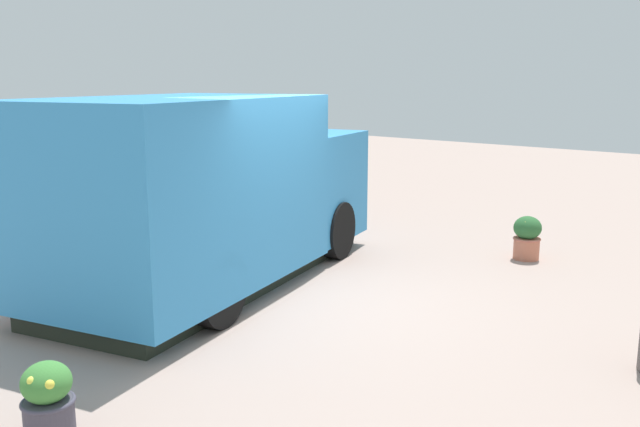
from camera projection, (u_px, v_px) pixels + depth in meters
name	position (u px, v px, depth m)	size (l,w,h in m)	color
ground_plane	(314.00, 297.00, 8.62)	(40.00, 40.00, 0.00)	tan
food_truck	(208.00, 196.00, 9.02)	(5.96, 3.68, 2.49)	#358DCD
person_customer	(267.00, 197.00, 13.65)	(0.62, 0.78, 0.95)	#39325F
planter_flowering_near	(48.00, 398.00, 5.29)	(0.41, 0.41, 0.58)	#45414E
planter_flowering_far	(527.00, 237.00, 10.38)	(0.42, 0.42, 0.66)	#C36C50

